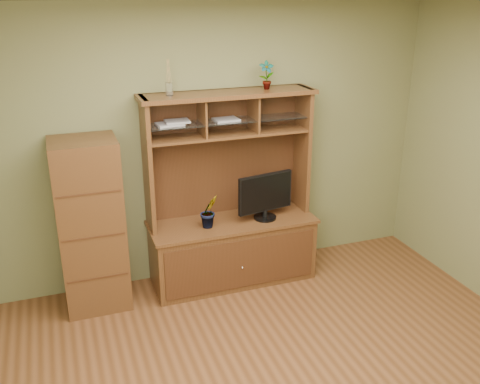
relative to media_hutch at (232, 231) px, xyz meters
name	(u,v)px	position (x,y,z in m)	size (l,w,h in m)	color
room	(302,226)	(-0.10, -1.73, 0.83)	(4.54, 4.04, 2.74)	#533017
media_hutch	(232,231)	(0.00, 0.00, 0.00)	(1.66, 0.61, 1.90)	#442813
monitor	(265,196)	(0.32, -0.08, 0.37)	(0.58, 0.22, 0.46)	black
orchid_plant	(209,211)	(-0.25, -0.08, 0.29)	(0.18, 0.14, 0.32)	#26501B
top_plant	(266,75)	(0.38, 0.08, 1.51)	(0.14, 0.09, 0.26)	#356322
reed_diffuser	(169,81)	(-0.55, 0.08, 1.50)	(0.06, 0.06, 0.32)	silver
magazines	(191,122)	(-0.36, 0.08, 1.13)	(0.78, 0.20, 0.04)	#A7A7AC
side_cabinet	(91,225)	(-1.34, 0.00, 0.27)	(0.57, 0.52, 1.59)	#442813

